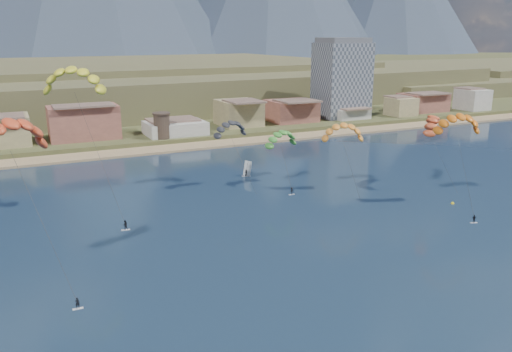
# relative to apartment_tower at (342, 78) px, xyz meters

# --- Properties ---
(ground) EXTENTS (2400.00, 2400.00, 0.00)m
(ground) POSITION_rel_apartment_tower_xyz_m (-85.00, -128.00, -17.82)
(ground) COLOR black
(ground) RESTS_ON ground
(beach) EXTENTS (2200.00, 12.00, 0.90)m
(beach) POSITION_rel_apartment_tower_xyz_m (-85.00, -22.00, -17.57)
(beach) COLOR tan
(beach) RESTS_ON ground
(land) EXTENTS (2200.00, 900.00, 4.00)m
(land) POSITION_rel_apartment_tower_xyz_m (-85.00, 432.00, -17.82)
(land) COLOR brown
(land) RESTS_ON ground
(foothills) EXTENTS (940.00, 210.00, 18.00)m
(foothills) POSITION_rel_apartment_tower_xyz_m (-62.61, 104.47, -8.74)
(foothills) COLOR brown
(foothills) RESTS_ON ground
(town) EXTENTS (400.00, 24.00, 12.00)m
(town) POSITION_rel_apartment_tower_xyz_m (-125.00, -6.00, -9.82)
(town) COLOR beige
(town) RESTS_ON ground
(apartment_tower) EXTENTS (20.00, 16.00, 32.00)m
(apartment_tower) POSITION_rel_apartment_tower_xyz_m (0.00, 0.00, 0.00)
(apartment_tower) COLOR gray
(apartment_tower) RESTS_ON ground
(watchtower) EXTENTS (5.82, 5.82, 8.60)m
(watchtower) POSITION_rel_apartment_tower_xyz_m (-80.00, -14.00, -11.45)
(watchtower) COLOR #47382D
(watchtower) RESTS_ON ground
(kitesurfer_red) EXTENTS (12.54, 16.46, 26.33)m
(kitesurfer_red) POSITION_rel_apartment_tower_xyz_m (-124.90, -101.43, 4.66)
(kitesurfer_red) COLOR silver
(kitesurfer_red) RESTS_ON ground
(kitesurfer_yellow) EXTENTS (13.40, 20.11, 31.70)m
(kitesurfer_yellow) POSITION_rel_apartment_tower_xyz_m (-112.61, -71.92, 9.43)
(kitesurfer_yellow) COLOR silver
(kitesurfer_yellow) RESTS_ON ground
(kitesurfer_orange) EXTENTS (11.20, 15.36, 21.77)m
(kitesurfer_orange) POSITION_rel_apartment_tower_xyz_m (-41.12, -101.06, 0.12)
(kitesurfer_orange) COLOR silver
(kitesurfer_orange) RESTS_ON ground
(kitesurfer_green) EXTENTS (9.76, 11.59, 14.93)m
(kitesurfer_green) POSITION_rel_apartment_tower_xyz_m (-67.16, -72.68, -5.99)
(kitesurfer_green) COLOR silver
(kitesurfer_green) RESTS_ON ground
(distant_kite_dark) EXTENTS (9.18, 6.47, 17.80)m
(distant_kite_dark) POSITION_rel_apartment_tower_xyz_m (-79.23, -70.38, -2.99)
(distant_kite_dark) COLOR #262626
(distant_kite_dark) RESTS_ON ground
(distant_kite_orange) EXTENTS (10.65, 7.69, 17.76)m
(distant_kite_orange) POSITION_rel_apartment_tower_xyz_m (-56.83, -82.89, -3.39)
(distant_kite_orange) COLOR #262626
(distant_kite_orange) RESTS_ON ground
(distant_kite_red) EXTENTS (9.56, 9.69, 18.90)m
(distant_kite_red) POSITION_rel_apartment_tower_xyz_m (-37.10, -89.22, -2.12)
(distant_kite_red) COLOR #262626
(distant_kite_red) RESTS_ON ground
(windsurfer) EXTENTS (2.29, 2.52, 3.93)m
(windsurfer) POSITION_rel_apartment_tower_xyz_m (-71.52, -62.29, -16.57)
(windsurfer) COLOR silver
(windsurfer) RESTS_ON ground
(buoy) EXTENTS (0.70, 0.70, 0.70)m
(buoy) POSITION_rel_apartment_tower_xyz_m (-40.99, -101.75, -17.70)
(buoy) COLOR yellow
(buoy) RESTS_ON ground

